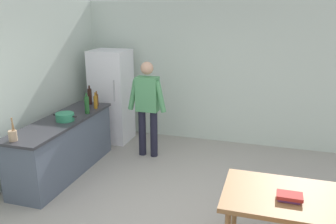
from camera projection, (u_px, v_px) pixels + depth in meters
ground_plane at (169, 220)px, 4.45m from camera, size 14.00×14.00×0.00m
wall_back at (214, 73)px, 6.81m from camera, size 6.40×0.12×2.70m
kitchen_counter at (63, 147)px, 5.61m from camera, size 0.64×2.20×0.90m
refrigerator at (112, 96)px, 6.92m from camera, size 0.70×0.67×1.80m
person at (147, 103)px, 6.12m from camera, size 0.70×0.22×1.70m
dining_table at (292, 203)px, 3.59m from camera, size 1.40×0.90×0.75m
cooking_pot at (65, 117)px, 5.42m from camera, size 0.40×0.28×0.12m
utensil_jar at (13, 135)px, 4.60m from camera, size 0.11×0.11×0.32m
bottle_wine_dark at (90, 96)px, 6.32m from camera, size 0.08×0.08×0.34m
bottle_beer_brown at (97, 100)px, 6.25m from camera, size 0.06×0.06×0.26m
bottle_wine_green at (87, 105)px, 5.77m from camera, size 0.08×0.08×0.34m
bottle_oil_amber at (95, 102)px, 6.06m from camera, size 0.06×0.06×0.28m
book_stack at (289, 197)px, 3.49m from camera, size 0.25×0.17×0.07m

